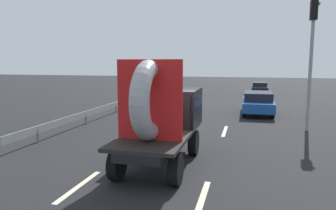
{
  "coord_description": "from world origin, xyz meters",
  "views": [
    {
      "loc": [
        2.74,
        -9.78,
        3.33
      ],
      "look_at": [
        0.09,
        0.8,
        1.84
      ],
      "focal_mm": 33.94,
      "sensor_mm": 36.0,
      "label": 1
    }
  ],
  "objects_px": {
    "traffic_light": "(312,48)",
    "oncoming_car": "(260,88)",
    "distant_sedan": "(258,102)",
    "flatbed_truck": "(164,113)"
  },
  "relations": [
    {
      "from": "distant_sedan",
      "to": "oncoming_car",
      "type": "distance_m",
      "value": 13.61
    },
    {
      "from": "oncoming_car",
      "to": "distant_sedan",
      "type": "bearing_deg",
      "value": -92.37
    },
    {
      "from": "flatbed_truck",
      "to": "oncoming_car",
      "type": "height_order",
      "value": "flatbed_truck"
    },
    {
      "from": "flatbed_truck",
      "to": "oncoming_car",
      "type": "bearing_deg",
      "value": 80.9
    },
    {
      "from": "flatbed_truck",
      "to": "oncoming_car",
      "type": "xyz_separation_m",
      "value": [
        3.9,
        24.34,
        -1.01
      ]
    },
    {
      "from": "distant_sedan",
      "to": "traffic_light",
      "type": "height_order",
      "value": "traffic_light"
    },
    {
      "from": "flatbed_truck",
      "to": "oncoming_car",
      "type": "relative_size",
      "value": 1.3
    },
    {
      "from": "traffic_light",
      "to": "oncoming_car",
      "type": "distance_m",
      "value": 18.47
    },
    {
      "from": "distant_sedan",
      "to": "flatbed_truck",
      "type": "bearing_deg",
      "value": -107.25
    },
    {
      "from": "distant_sedan",
      "to": "traffic_light",
      "type": "bearing_deg",
      "value": -64.09
    }
  ]
}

